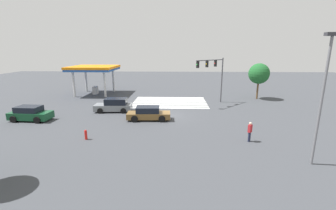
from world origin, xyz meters
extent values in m
plane|color=#3D3F44|center=(0.00, 0.00, 0.00)|extent=(110.25, 110.25, 0.00)
cube|color=silver|center=(0.00, -10.30, 0.00)|extent=(10.59, 0.60, 0.01)
cube|color=silver|center=(0.00, -9.35, 0.00)|extent=(10.59, 0.60, 0.01)
cube|color=silver|center=(0.00, -8.40, 0.00)|extent=(10.59, 0.60, 0.01)
cube|color=silver|center=(0.00, -7.45, 0.00)|extent=(10.59, 0.60, 0.01)
cube|color=silver|center=(0.00, -6.50, 0.00)|extent=(10.59, 0.60, 0.01)
cube|color=silver|center=(0.00, -5.55, 0.00)|extent=(10.59, 0.60, 0.01)
cube|color=silver|center=(0.00, -4.60, 0.00)|extent=(10.59, 0.60, 0.01)
cube|color=silver|center=(0.00, -3.65, 0.00)|extent=(10.59, 0.60, 0.01)
cylinder|color=#47474C|center=(-7.43, -7.43, 3.17)|extent=(0.18, 0.18, 6.35)
cylinder|color=#47474C|center=(-5.40, -5.40, 6.10)|extent=(4.13, 4.13, 0.12)
cube|color=black|center=(-6.21, -6.21, 5.63)|extent=(0.40, 0.40, 0.84)
sphere|color=red|center=(-6.10, -6.10, 5.63)|extent=(0.16, 0.16, 0.16)
cube|color=black|center=(-4.90, -4.90, 5.63)|extent=(0.40, 0.40, 0.84)
sphere|color=gold|center=(-4.78, -4.78, 5.63)|extent=(0.16, 0.16, 0.16)
cube|color=black|center=(-3.58, -3.58, 5.63)|extent=(0.40, 0.40, 0.84)
sphere|color=green|center=(-3.47, -3.47, 5.63)|extent=(0.16, 0.16, 0.16)
cube|color=brown|center=(2.03, 1.58, 0.51)|extent=(4.71, 1.85, 0.63)
cube|color=black|center=(2.12, 1.59, 1.14)|extent=(2.52, 1.59, 0.63)
cylinder|color=black|center=(0.63, 0.67, 0.36)|extent=(0.72, 0.25, 0.71)
cylinder|color=black|center=(0.56, 2.36, 0.36)|extent=(0.72, 0.25, 0.71)
cylinder|color=black|center=(3.51, 0.80, 0.36)|extent=(0.72, 0.25, 0.71)
cylinder|color=black|center=(3.43, 2.49, 0.36)|extent=(0.72, 0.25, 0.71)
cube|color=gray|center=(6.82, -1.69, 0.54)|extent=(4.55, 2.05, 0.72)
cube|color=black|center=(6.45, -1.71, 1.27)|extent=(2.67, 1.77, 0.74)
cylinder|color=black|center=(8.15, -0.69, 0.33)|extent=(0.67, 0.25, 0.66)
cylinder|color=black|center=(8.25, -2.55, 0.33)|extent=(0.67, 0.25, 0.66)
cylinder|color=black|center=(5.38, -0.84, 0.33)|extent=(0.67, 0.25, 0.66)
cylinder|color=black|center=(5.48, -2.69, 0.33)|extent=(0.67, 0.25, 0.66)
cube|color=#144728|center=(14.67, 2.26, 0.57)|extent=(4.37, 2.05, 0.75)
cube|color=black|center=(14.82, 2.25, 1.26)|extent=(2.55, 1.76, 0.62)
cylinder|color=black|center=(13.29, 1.43, 0.36)|extent=(0.73, 0.27, 0.72)
cylinder|color=black|center=(13.41, 3.25, 0.36)|extent=(0.73, 0.27, 0.72)
cylinder|color=black|center=(15.93, 1.26, 0.36)|extent=(0.73, 0.27, 0.72)
cylinder|color=black|center=(16.05, 3.09, 0.36)|extent=(0.73, 0.27, 0.72)
cube|color=#23519E|center=(13.00, -12.84, 4.25)|extent=(7.18, 7.18, 0.35)
cube|color=orange|center=(13.00, -12.84, 4.61)|extent=(7.32, 7.32, 0.36)
cube|color=#B2B2B7|center=(13.00, -12.84, 0.65)|extent=(0.70, 1.10, 1.30)
cylinder|color=silver|center=(10.49, -15.35, 2.04)|extent=(0.36, 0.36, 4.08)
cylinder|color=silver|center=(15.51, -15.35, 2.04)|extent=(0.36, 0.36, 4.08)
cylinder|color=silver|center=(10.49, -10.33, 2.04)|extent=(0.36, 0.36, 4.08)
cylinder|color=silver|center=(15.51, -10.33, 2.04)|extent=(0.36, 0.36, 4.08)
cylinder|color=#232842|center=(-6.93, 7.29, 0.41)|extent=(0.14, 0.14, 0.81)
cylinder|color=#232842|center=(-7.05, 7.18, 0.41)|extent=(0.14, 0.14, 0.81)
cube|color=#B22328|center=(-6.99, 7.23, 1.14)|extent=(0.41, 0.41, 0.64)
sphere|color=beige|center=(-6.99, 7.23, 1.57)|extent=(0.22, 0.22, 0.22)
cylinder|color=slate|center=(-9.94, 10.93, 4.09)|extent=(0.16, 0.16, 8.18)
cube|color=#333338|center=(-9.94, 10.93, 8.28)|extent=(0.80, 0.36, 0.20)
cylinder|color=brown|center=(-13.50, -9.87, 1.30)|extent=(0.26, 0.26, 2.59)
sphere|color=#1E5B28|center=(-13.50, -9.87, 3.91)|extent=(3.11, 3.11, 3.11)
cylinder|color=red|center=(6.69, 7.29, 0.35)|extent=(0.22, 0.22, 0.70)
sphere|color=red|center=(6.69, 7.29, 0.76)|extent=(0.20, 0.20, 0.20)
camera|label=1|loc=(-0.90, 24.85, 7.36)|focal=24.00mm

